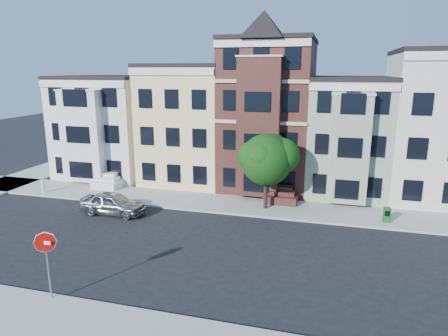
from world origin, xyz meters
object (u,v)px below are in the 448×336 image
(parked_car, at_px, (113,203))
(newspaper_box, at_px, (387,215))
(street_tree, at_px, (266,163))
(stop_sign, at_px, (47,261))
(fire_hydrant, at_px, (43,188))

(parked_car, relative_size, newspaper_box, 4.66)
(parked_car, bearing_deg, street_tree, -69.72)
(newspaper_box, xyz_separation_m, stop_sign, (-15.13, -13.41, 1.25))
(street_tree, distance_m, parked_car, 11.06)
(street_tree, relative_size, stop_sign, 1.91)
(fire_hydrant, bearing_deg, parked_car, -18.19)
(street_tree, distance_m, fire_hydrant, 18.22)
(fire_hydrant, bearing_deg, stop_sign, -49.89)
(street_tree, distance_m, stop_sign, 15.70)
(newspaper_box, bearing_deg, stop_sign, -141.12)
(street_tree, bearing_deg, newspaper_box, -3.70)
(street_tree, xyz_separation_m, fire_hydrant, (-17.96, -0.99, -2.94))
(parked_car, height_order, stop_sign, stop_sign)
(street_tree, xyz_separation_m, newspaper_box, (8.08, -0.52, -2.84))
(parked_car, xyz_separation_m, newspaper_box, (18.19, 3.05, -0.14))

